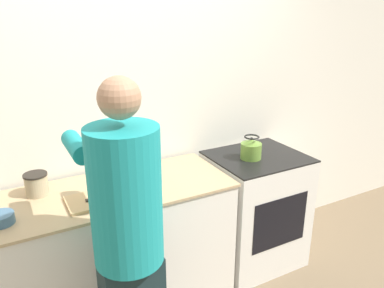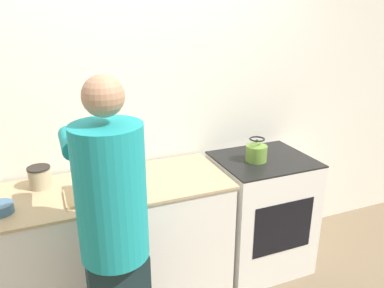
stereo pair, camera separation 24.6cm
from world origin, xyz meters
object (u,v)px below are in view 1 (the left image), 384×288
(oven, at_px, (255,209))
(person, at_px, (128,237))
(knife, at_px, (101,198))
(canister_jar, at_px, (36,184))
(bowl_prep, at_px, (0,219))
(cutting_board, at_px, (97,199))
(kettle, at_px, (251,149))

(oven, relative_size, person, 0.54)
(person, height_order, knife, person)
(canister_jar, bearing_deg, oven, -5.86)
(knife, relative_size, bowl_prep, 1.36)
(oven, height_order, bowl_prep, bowl_prep)
(person, relative_size, knife, 9.04)
(bowl_prep, bearing_deg, cutting_board, 0.82)
(person, distance_m, cutting_board, 0.49)
(knife, height_order, bowl_prep, bowl_prep)
(canister_jar, bearing_deg, knife, -40.73)
(cutting_board, relative_size, bowl_prep, 2.52)
(knife, bearing_deg, person, -82.61)
(oven, xyz_separation_m, cutting_board, (-1.28, -0.10, 0.46))
(person, xyz_separation_m, knife, (-0.01, 0.47, -0.00))
(oven, distance_m, person, 1.47)
(oven, bearing_deg, person, -155.09)
(person, xyz_separation_m, bowl_prep, (-0.55, 0.48, 0.00))
(cutting_board, relative_size, kettle, 2.01)
(person, height_order, cutting_board, person)
(canister_jar, bearing_deg, cutting_board, -40.19)
(oven, bearing_deg, bowl_prep, -176.75)
(knife, xyz_separation_m, bowl_prep, (-0.54, 0.01, 0.01))
(cutting_board, xyz_separation_m, bowl_prep, (-0.52, -0.01, 0.02))
(oven, distance_m, canister_jar, 1.68)
(person, bearing_deg, knife, 90.63)
(knife, distance_m, canister_jar, 0.43)
(canister_jar, bearing_deg, person, -66.39)
(kettle, bearing_deg, person, -154.14)
(person, distance_m, kettle, 1.31)
(oven, distance_m, cutting_board, 1.36)
(cutting_board, distance_m, kettle, 1.21)
(kettle, bearing_deg, canister_jar, 173.30)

